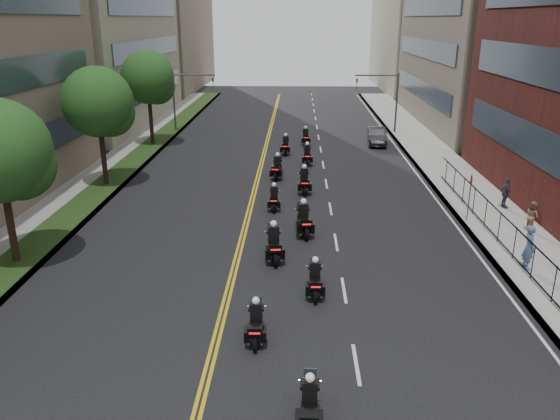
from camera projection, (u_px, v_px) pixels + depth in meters
The scene contains 24 objects.
sidewalk_right at pixel (460, 184), 35.88m from camera, with size 4.00×90.00×0.15m, color gray.
sidewalk_left at pixel (100, 181), 36.61m from camera, with size 4.00×90.00×0.15m, color gray.
grass_strip at pixel (111, 179), 36.56m from camera, with size 2.00×90.00×0.04m, color #1F3915.
building_right_far at pixel (435, 0), 81.25m from camera, with size 15.00×28.00×26.00m, color #A7A187.
building_left_far at pixel (146, 0), 82.58m from camera, with size 16.00×28.00×26.00m, color #7D6D5B.
iron_fence at pixel (523, 252), 23.38m from camera, with size 0.05×28.00×1.50m.
street_trees at pixel (66, 123), 28.88m from camera, with size 4.40×38.40×7.98m.
traffic_signal_right at pixel (387, 94), 50.77m from camera, with size 4.09×0.20×5.60m.
traffic_signal_left at pixel (184, 93), 51.36m from camera, with size 4.09×0.20×5.60m.
motorcycle_1 at pixel (309, 406), 14.54m from camera, with size 0.49×2.10×1.55m.
motorcycle_2 at pixel (256, 324), 18.45m from camera, with size 0.49×2.11×1.56m.
motorcycle_3 at pixel (315, 280), 21.47m from camera, with size 0.49×2.15×1.59m.
motorcycle_4 at pixel (274, 245), 24.60m from camera, with size 0.72×2.48×1.83m.
motorcycle_5 at pixel (304, 221), 27.48m from camera, with size 0.76×2.53×1.87m.
motorcycle_6 at pixel (274, 199), 31.18m from camera, with size 0.49×2.11×1.56m.
motorcycle_7 at pixel (304, 182), 34.12m from camera, with size 0.58×2.46×1.81m.
motorcycle_8 at pixel (277, 168), 37.16m from camera, with size 0.67×2.42×1.78m.
motorcycle_9 at pixel (307, 156), 40.74m from camera, with size 0.53×2.31×1.70m.
motorcycle_10 at pixel (286, 146), 43.85m from camera, with size 0.54×2.29×1.69m.
motorcycle_11 at pixel (306, 137), 47.10m from camera, with size 0.52×2.20×1.62m.
parked_sedan at pixel (377, 136), 47.33m from camera, with size 1.51×4.32×1.42m, color black.
pedestrian_a at pixel (529, 247), 23.28m from camera, with size 0.72×0.47×1.98m, color #4B5E8A.
pedestrian_b at pixel (532, 216), 27.59m from camera, with size 0.75×0.58×1.54m, color #976252.
pedestrian_c at pixel (506, 193), 30.87m from camera, with size 1.02×0.43×1.75m, color #3C3B42.
Camera 1 is at (1.26, -9.78, 10.38)m, focal length 35.00 mm.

